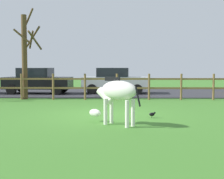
% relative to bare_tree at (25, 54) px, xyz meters
% --- Properties ---
extents(ground_plane, '(60.00, 60.00, 0.00)m').
position_rel_bare_tree_xyz_m(ground_plane, '(4.32, -5.32, -2.36)').
color(ground_plane, '#3D7528').
extents(parking_asphalt, '(28.00, 7.40, 0.05)m').
position_rel_bare_tree_xyz_m(parking_asphalt, '(4.32, 3.98, -2.33)').
color(parking_asphalt, '#2D2D33').
rests_on(parking_asphalt, ground_plane).
extents(paddock_fence, '(21.36, 0.11, 1.33)m').
position_rel_bare_tree_xyz_m(paddock_fence, '(3.94, -0.32, -1.60)').
color(paddock_fence, brown).
rests_on(paddock_fence, ground_plane).
extents(bare_tree, '(1.26, 1.65, 4.72)m').
position_rel_bare_tree_xyz_m(bare_tree, '(0.00, 0.00, 0.00)').
color(bare_tree, '#513A23').
rests_on(bare_tree, ground_plane).
extents(zebra, '(1.61, 1.38, 1.41)m').
position_rel_bare_tree_xyz_m(zebra, '(4.78, -7.42, -1.43)').
color(zebra, white).
rests_on(zebra, ground_plane).
extents(crow_on_grass, '(0.22, 0.10, 0.20)m').
position_rel_bare_tree_xyz_m(crow_on_grass, '(5.97, -6.08, -2.23)').
color(crow_on_grass, black).
rests_on(crow_on_grass, ground_plane).
extents(parked_car_silver, '(4.10, 2.09, 1.56)m').
position_rel_bare_tree_xyz_m(parked_car_silver, '(4.62, 3.10, -1.51)').
color(parked_car_silver, '#B7BABF').
rests_on(parked_car_silver, parking_asphalt).
extents(parked_car_black, '(4.10, 2.08, 1.56)m').
position_rel_bare_tree_xyz_m(parked_car_black, '(-0.08, 2.75, -1.51)').
color(parked_car_black, black).
rests_on(parked_car_black, parking_asphalt).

